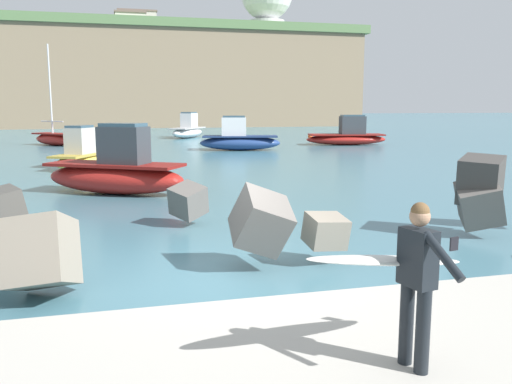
{
  "coord_description": "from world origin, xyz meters",
  "views": [
    {
      "loc": [
        -1.95,
        -8.95,
        2.97
      ],
      "look_at": [
        0.48,
        0.5,
        1.4
      ],
      "focal_mm": 37.57,
      "sensor_mm": 36.0,
      "label": 1
    }
  ],
  "objects_px": {
    "station_building_west": "(137,26)",
    "boat_near_left": "(84,155)",
    "mooring_buoy_inner": "(310,137)",
    "boat_near_centre": "(188,130)",
    "boat_mid_left": "(117,172)",
    "surfer_with_board": "(407,271)",
    "station_building_central": "(130,27)",
    "boat_far_centre": "(239,139)",
    "boat_far_left": "(56,138)",
    "boat_mid_centre": "(347,136)"
  },
  "relations": [
    {
      "from": "station_building_west",
      "to": "boat_near_left",
      "type": "bearing_deg",
      "value": -94.4
    },
    {
      "from": "mooring_buoy_inner",
      "to": "station_building_west",
      "type": "distance_m",
      "value": 61.23
    },
    {
      "from": "boat_near_centre",
      "to": "boat_mid_left",
      "type": "height_order",
      "value": "boat_near_centre"
    },
    {
      "from": "surfer_with_board",
      "to": "station_building_central",
      "type": "distance_m",
      "value": 97.44
    },
    {
      "from": "boat_near_centre",
      "to": "boat_far_centre",
      "type": "distance_m",
      "value": 15.52
    },
    {
      "from": "boat_near_centre",
      "to": "station_building_central",
      "type": "xyz_separation_m",
      "value": [
        -3.52,
        49.98,
        16.21
      ]
    },
    {
      "from": "boat_mid_left",
      "to": "station_building_west",
      "type": "height_order",
      "value": "station_building_west"
    },
    {
      "from": "boat_mid_left",
      "to": "surfer_with_board",
      "type": "bearing_deg",
      "value": -78.06
    },
    {
      "from": "boat_far_left",
      "to": "mooring_buoy_inner",
      "type": "bearing_deg",
      "value": 7.63
    },
    {
      "from": "boat_near_left",
      "to": "boat_near_centre",
      "type": "bearing_deg",
      "value": 71.23
    },
    {
      "from": "boat_far_left",
      "to": "station_building_central",
      "type": "height_order",
      "value": "station_building_central"
    },
    {
      "from": "mooring_buoy_inner",
      "to": "boat_mid_left",
      "type": "bearing_deg",
      "value": -121.86
    },
    {
      "from": "boat_mid_centre",
      "to": "station_building_central",
      "type": "bearing_deg",
      "value": 102.89
    },
    {
      "from": "boat_far_centre",
      "to": "boat_far_left",
      "type": "bearing_deg",
      "value": 147.79
    },
    {
      "from": "boat_far_centre",
      "to": "station_building_central",
      "type": "distance_m",
      "value": 67.6
    },
    {
      "from": "boat_mid_centre",
      "to": "station_building_central",
      "type": "xyz_separation_m",
      "value": [
        -14.3,
        62.48,
        16.26
      ]
    },
    {
      "from": "boat_far_left",
      "to": "mooring_buoy_inner",
      "type": "relative_size",
      "value": 17.19
    },
    {
      "from": "boat_mid_left",
      "to": "boat_mid_centre",
      "type": "xyz_separation_m",
      "value": [
        17.33,
        19.76,
        -0.06
      ]
    },
    {
      "from": "boat_mid_centre",
      "to": "boat_far_centre",
      "type": "height_order",
      "value": "boat_far_centre"
    },
    {
      "from": "surfer_with_board",
      "to": "station_building_central",
      "type": "bearing_deg",
      "value": 89.95
    },
    {
      "from": "boat_near_left",
      "to": "boat_far_left",
      "type": "bearing_deg",
      "value": 100.25
    },
    {
      "from": "surfer_with_board",
      "to": "mooring_buoy_inner",
      "type": "height_order",
      "value": "surfer_with_board"
    },
    {
      "from": "boat_mid_centre",
      "to": "boat_far_left",
      "type": "xyz_separation_m",
      "value": [
        -21.84,
        4.96,
        -0.14
      ]
    },
    {
      "from": "surfer_with_board",
      "to": "boat_mid_left",
      "type": "xyz_separation_m",
      "value": [
        -2.95,
        13.93,
        -0.52
      ]
    },
    {
      "from": "surfer_with_board",
      "to": "boat_mid_centre",
      "type": "relative_size",
      "value": 0.33
    },
    {
      "from": "boat_near_centre",
      "to": "boat_near_left",
      "type": "bearing_deg",
      "value": -108.77
    },
    {
      "from": "boat_mid_centre",
      "to": "station_building_west",
      "type": "relative_size",
      "value": 0.92
    },
    {
      "from": "boat_mid_left",
      "to": "station_building_central",
      "type": "distance_m",
      "value": 83.87
    },
    {
      "from": "boat_near_left",
      "to": "boat_far_centre",
      "type": "xyz_separation_m",
      "value": [
        9.61,
        8.41,
        0.11
      ]
    },
    {
      "from": "mooring_buoy_inner",
      "to": "station_building_west",
      "type": "bearing_deg",
      "value": 102.61
    },
    {
      "from": "boat_near_left",
      "to": "boat_far_left",
      "type": "relative_size",
      "value": 0.62
    },
    {
      "from": "boat_mid_left",
      "to": "boat_mid_centre",
      "type": "distance_m",
      "value": 26.28
    },
    {
      "from": "boat_near_left",
      "to": "station_building_central",
      "type": "xyz_separation_m",
      "value": [
        4.59,
        73.84,
        16.34
      ]
    },
    {
      "from": "boat_near_left",
      "to": "boat_far_centre",
      "type": "relative_size",
      "value": 0.82
    },
    {
      "from": "boat_far_left",
      "to": "boat_far_centre",
      "type": "distance_m",
      "value": 14.84
    },
    {
      "from": "station_building_west",
      "to": "boat_near_centre",
      "type": "bearing_deg",
      "value": -87.6
    },
    {
      "from": "boat_mid_centre",
      "to": "station_building_central",
      "type": "relative_size",
      "value": 0.94
    },
    {
      "from": "mooring_buoy_inner",
      "to": "boat_far_left",
      "type": "bearing_deg",
      "value": -172.37
    },
    {
      "from": "boat_mid_left",
      "to": "mooring_buoy_inner",
      "type": "relative_size",
      "value": 11.8
    },
    {
      "from": "surfer_with_board",
      "to": "boat_far_left",
      "type": "distance_m",
      "value": 39.37
    },
    {
      "from": "boat_near_left",
      "to": "boat_far_centre",
      "type": "distance_m",
      "value": 12.77
    },
    {
      "from": "boat_far_centre",
      "to": "station_building_central",
      "type": "height_order",
      "value": "station_building_central"
    },
    {
      "from": "mooring_buoy_inner",
      "to": "boat_near_centre",
      "type": "bearing_deg",
      "value": 156.42
    },
    {
      "from": "boat_near_centre",
      "to": "boat_mid_centre",
      "type": "distance_m",
      "value": 16.51
    },
    {
      "from": "boat_mid_left",
      "to": "station_building_west",
      "type": "xyz_separation_m",
      "value": [
        4.34,
        84.98,
        16.63
      ]
    },
    {
      "from": "boat_mid_left",
      "to": "boat_far_centre",
      "type": "height_order",
      "value": "boat_mid_left"
    },
    {
      "from": "boat_far_centre",
      "to": "station_building_central",
      "type": "xyz_separation_m",
      "value": [
        -5.02,
        65.43,
        16.22
      ]
    },
    {
      "from": "surfer_with_board",
      "to": "boat_mid_centre",
      "type": "xyz_separation_m",
      "value": [
        14.38,
        33.69,
        -0.58
      ]
    },
    {
      "from": "boat_far_centre",
      "to": "station_building_central",
      "type": "bearing_deg",
      "value": 94.39
    },
    {
      "from": "boat_far_left",
      "to": "station_building_west",
      "type": "distance_m",
      "value": 63.19
    }
  ]
}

